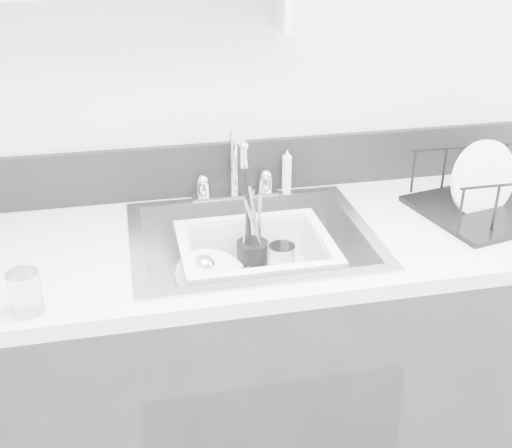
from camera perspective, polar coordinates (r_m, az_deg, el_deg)
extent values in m
cube|color=silver|center=(1.85, -2.34, 13.74)|extent=(3.50, 0.02, 2.60)
cube|color=#27272A|center=(1.97, -0.31, -13.52)|extent=(3.20, 0.62, 0.88)
cube|color=silver|center=(1.71, -0.35, -1.66)|extent=(3.20, 0.62, 0.04)
cube|color=black|center=(1.94, -2.17, 5.04)|extent=(3.20, 0.02, 0.16)
cube|color=silver|center=(1.93, -1.90, 2.59)|extent=(0.26, 0.06, 0.02)
cylinder|color=silver|center=(1.90, -4.74, 3.08)|extent=(0.04, 0.04, 0.05)
cylinder|color=silver|center=(1.93, 0.86, 3.56)|extent=(0.04, 0.04, 0.05)
cylinder|color=silver|center=(1.89, -1.95, 5.42)|extent=(0.02, 0.02, 0.20)
cylinder|color=silver|center=(1.78, -1.56, 7.72)|extent=(0.02, 0.15, 0.02)
cylinder|color=white|center=(1.93, 2.75, 4.67)|extent=(0.03, 0.03, 0.14)
cube|color=silver|center=(1.78, 2.32, 18.47)|extent=(0.02, 0.14, 0.10)
cylinder|color=white|center=(1.74, -3.54, -6.02)|extent=(0.22, 0.22, 0.01)
cylinder|color=white|center=(1.74, -3.42, -5.54)|extent=(0.21, 0.21, 0.01)
cylinder|color=white|center=(1.72, -3.92, -4.80)|extent=(0.24, 0.24, 0.09)
cylinder|color=black|center=(1.79, -0.32, -3.17)|extent=(0.09, 0.09, 0.11)
cylinder|color=silver|center=(1.75, -0.78, -0.27)|extent=(0.01, 0.05, 0.21)
cylinder|color=silver|center=(1.75, 0.17, -0.77)|extent=(0.02, 0.04, 0.19)
cylinder|color=black|center=(1.74, -0.69, 0.31)|extent=(0.01, 0.06, 0.24)
cylinder|color=white|center=(1.78, 2.28, -3.45)|extent=(0.09, 0.09, 0.11)
cylinder|color=white|center=(1.46, -19.81, -5.76)|extent=(0.07, 0.07, 0.10)
imported|color=white|center=(1.72, 2.76, -6.01)|extent=(0.14, 0.14, 0.04)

